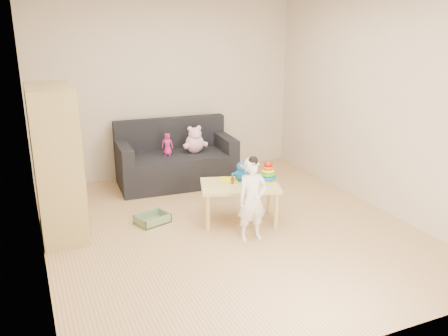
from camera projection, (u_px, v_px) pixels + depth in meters
name	position (u px, v px, depth m)	size (l,w,h in m)	color
room	(229.00, 117.00, 5.09)	(4.50, 4.50, 4.50)	tan
wardrobe	(56.00, 163.00, 5.12)	(0.46, 0.92, 1.66)	tan
sofa	(177.00, 169.00, 6.86)	(1.65, 0.82, 0.46)	black
play_table	(240.00, 203.00, 5.59)	(0.90, 0.57, 0.47)	#EAD480
storage_bin	(152.00, 219.00, 5.60)	(0.37, 0.27, 0.11)	gray
toddler	(252.00, 201.00, 5.08)	(0.33, 0.22, 0.89)	white
pink_bear	(195.00, 141.00, 6.80)	(0.29, 0.25, 0.33)	#FFBBDC
doll	(167.00, 144.00, 6.66)	(0.16, 0.11, 0.31)	#CC2675
ring_stacker	(268.00, 174.00, 5.60)	(0.20, 0.20, 0.23)	#E6B90C
brown_bottle	(251.00, 170.00, 5.69)	(0.08, 0.08, 0.24)	black
blue_plush	(241.00, 171.00, 5.60)	(0.19, 0.15, 0.24)	blue
wooden_figure	(232.00, 180.00, 5.50)	(0.04, 0.04, 0.11)	brown
yellow_book	(230.00, 180.00, 5.64)	(0.20, 0.20, 0.02)	yellow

